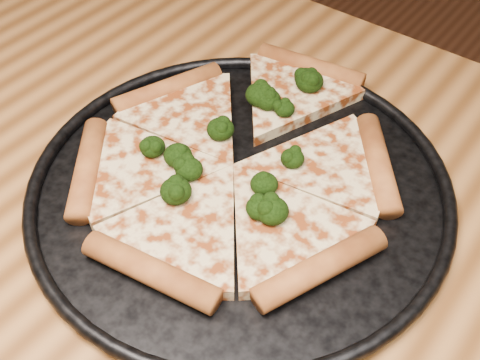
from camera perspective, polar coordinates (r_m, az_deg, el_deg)
The scene contains 3 objects.
pizza_pan at distance 0.58m, azimuth 0.00°, elevation -0.56°, with size 0.40×0.40×0.02m.
pizza at distance 0.59m, azimuth -0.29°, elevation 1.73°, with size 0.33×0.36×0.02m.
broccoli_florets at distance 0.60m, azimuth 0.65°, elevation 3.90°, with size 0.17×0.24×0.02m.
Camera 1 is at (0.14, -0.20, 1.18)m, focal length 46.05 mm.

